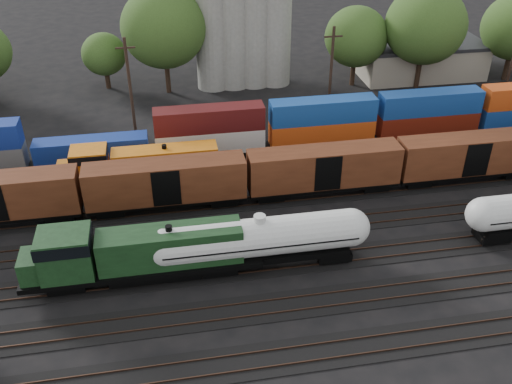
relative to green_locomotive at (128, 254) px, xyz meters
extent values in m
plane|color=black|center=(12.25, 5.00, -2.84)|extent=(600.00, 600.00, 0.00)
cube|color=black|center=(12.25, -10.00, -2.80)|extent=(180.00, 3.20, 0.08)
cube|color=#382319|center=(12.25, -10.72, -2.72)|extent=(180.00, 0.08, 0.16)
cube|color=#382319|center=(12.25, -9.28, -2.72)|extent=(180.00, 0.08, 0.16)
cube|color=black|center=(12.25, -5.00, -2.80)|extent=(180.00, 3.20, 0.08)
cube|color=#382319|center=(12.25, -5.72, -2.72)|extent=(180.00, 0.08, 0.16)
cube|color=#382319|center=(12.25, -4.28, -2.72)|extent=(180.00, 0.08, 0.16)
cube|color=black|center=(12.25, 0.00, -2.80)|extent=(180.00, 3.20, 0.08)
cube|color=#382319|center=(12.25, -0.72, -2.72)|extent=(180.00, 0.08, 0.16)
cube|color=#382319|center=(12.25, 0.72, -2.72)|extent=(180.00, 0.08, 0.16)
cube|color=black|center=(12.25, 5.00, -2.80)|extent=(180.00, 3.20, 0.08)
cube|color=#382319|center=(12.25, 4.28, -2.72)|extent=(180.00, 0.08, 0.16)
cube|color=#382319|center=(12.25, 5.72, -2.72)|extent=(180.00, 0.08, 0.16)
cube|color=black|center=(12.25, 10.00, -2.80)|extent=(180.00, 3.20, 0.08)
cube|color=#382319|center=(12.25, 9.28, -2.72)|extent=(180.00, 0.08, 0.16)
cube|color=#382319|center=(12.25, 10.72, -2.72)|extent=(180.00, 0.08, 0.16)
cube|color=black|center=(12.25, 15.00, -2.80)|extent=(180.00, 3.20, 0.08)
cube|color=#382319|center=(12.25, 14.28, -2.72)|extent=(180.00, 0.08, 0.16)
cube|color=#382319|center=(12.25, 15.72, -2.72)|extent=(180.00, 0.08, 0.16)
cube|color=black|center=(12.25, 20.00, -2.80)|extent=(180.00, 3.20, 0.08)
cube|color=#382319|center=(12.25, 19.28, -2.72)|extent=(180.00, 0.08, 0.16)
cube|color=#382319|center=(12.25, 20.72, -2.72)|extent=(180.00, 0.08, 0.16)
cube|color=black|center=(1.04, 0.00, -1.41)|extent=(18.95, 3.23, 0.45)
cube|color=black|center=(1.04, 0.00, -1.92)|extent=(5.57, 2.45, 0.89)
cube|color=#163518|center=(3.32, 0.00, 0.31)|extent=(11.37, 2.68, 3.01)
cube|color=#163518|center=(-4.64, 0.00, 0.65)|extent=(4.01, 3.23, 3.68)
cube|color=black|center=(-4.64, 0.00, 1.82)|extent=(4.13, 3.34, 1.00)
cube|color=#163518|center=(-7.30, 0.00, -0.19)|extent=(1.78, 2.68, 2.01)
cylinder|color=black|center=(3.32, 0.00, 1.99)|extent=(0.56, 0.56, 0.56)
cube|color=black|center=(-5.02, 0.00, -2.14)|extent=(2.90, 2.23, 0.78)
cube|color=black|center=(7.11, 0.00, -2.14)|extent=(2.90, 2.23, 0.78)
cylinder|color=silver|center=(10.52, 0.00, 0.27)|extent=(15.46, 3.18, 3.18)
sphere|color=silver|center=(2.79, 0.00, 0.27)|extent=(3.18, 3.18, 3.18)
sphere|color=silver|center=(18.24, 0.00, 0.27)|extent=(3.18, 3.18, 3.18)
cylinder|color=silver|center=(10.52, 0.00, 2.08)|extent=(0.99, 0.99, 0.55)
cube|color=black|center=(10.52, 0.00, 0.27)|extent=(15.81, 3.34, 0.09)
cube|color=black|center=(10.52, 0.00, -1.49)|extent=(14.93, 2.42, 0.55)
cube|color=black|center=(4.19, 0.00, -2.15)|extent=(2.85, 2.20, 0.77)
cube|color=black|center=(16.84, 0.00, -2.15)|extent=(2.85, 2.20, 0.77)
sphere|color=silver|center=(30.20, 0.00, 0.13)|extent=(3.03, 3.03, 3.03)
cube|color=black|center=(31.54, 0.00, -2.17)|extent=(2.72, 2.09, 0.73)
cube|color=black|center=(1.39, 15.00, -1.56)|extent=(17.66, 2.85, 0.39)
cube|color=black|center=(1.39, 15.00, -2.00)|extent=(4.91, 2.16, 0.78)
cube|color=orange|center=(3.51, 15.00, -0.04)|extent=(10.60, 2.35, 2.65)
cube|color=orange|center=(-3.91, 15.00, 0.25)|extent=(3.53, 2.85, 3.24)
cube|color=black|center=(-3.91, 15.00, 1.28)|extent=(3.63, 2.94, 0.88)
cube|color=orange|center=(-6.38, 15.00, -0.48)|extent=(1.57, 2.35, 1.77)
cylinder|color=black|center=(3.51, 15.00, 1.43)|extent=(0.49, 0.49, 0.49)
cube|color=black|center=(-4.26, 15.00, -2.20)|extent=(2.55, 1.96, 0.69)
cube|color=black|center=(7.04, 15.00, -2.20)|extent=(2.55, 1.96, 0.69)
cube|color=black|center=(3.37, 10.00, -1.64)|extent=(15.00, 2.60, 0.40)
cube|color=#4F2413|center=(3.37, 10.00, 0.46)|extent=(15.00, 2.90, 3.80)
cube|color=black|center=(18.77, 10.00, -1.64)|extent=(15.00, 2.60, 0.40)
cube|color=#4F2413|center=(18.77, 10.00, 0.46)|extent=(15.00, 2.90, 3.80)
cube|color=black|center=(34.17, 10.00, -1.64)|extent=(15.00, 2.60, 0.40)
cube|color=#4F2413|center=(34.17, 10.00, 0.46)|extent=(15.00, 2.90, 3.80)
cube|color=black|center=(12.25, 20.00, -2.34)|extent=(160.00, 2.60, 0.60)
cube|color=navy|center=(-4.20, 20.00, -0.74)|extent=(12.00, 2.40, 2.60)
cube|color=silver|center=(8.60, 20.00, -0.74)|extent=(12.00, 2.40, 2.60)
cube|color=#471011|center=(8.60, 20.00, 1.86)|extent=(12.00, 2.40, 2.60)
cube|color=#CF4915|center=(21.40, 20.00, -0.74)|extent=(12.00, 2.40, 2.60)
cube|color=navy|center=(21.40, 20.00, 1.86)|extent=(12.00, 2.40, 2.60)
cube|color=maroon|center=(34.20, 20.00, -0.74)|extent=(12.00, 2.40, 2.60)
cube|color=navy|center=(34.20, 20.00, 1.86)|extent=(12.00, 2.40, 2.60)
cylinder|color=gray|center=(11.25, 41.00, 6.16)|extent=(4.40, 4.40, 18.00)
cylinder|color=gray|center=(14.25, 41.00, 6.16)|extent=(4.40, 4.40, 18.00)
cylinder|color=gray|center=(17.25, 41.00, 6.16)|extent=(4.40, 4.40, 18.00)
cylinder|color=gray|center=(20.25, 41.00, 6.16)|extent=(4.40, 4.40, 18.00)
cube|color=#9E937F|center=(42.25, 43.00, -0.54)|extent=(18.00, 14.00, 4.60)
cube|color=#232326|center=(42.25, 43.00, 2.01)|extent=(18.36, 14.28, 0.50)
cylinder|color=black|center=(-3.62, 43.28, -1.70)|extent=(0.70, 0.70, 2.28)
ellipsoid|color=#395921|center=(-3.62, 43.28, 2.12)|extent=(6.18, 6.18, 5.86)
cylinder|color=black|center=(4.84, 40.20, -0.75)|extent=(0.70, 0.70, 4.19)
ellipsoid|color=#395921|center=(4.84, 40.20, 6.28)|extent=(11.37, 11.37, 10.77)
cylinder|color=black|center=(16.20, 45.33, -1.30)|extent=(0.70, 0.70, 3.08)
ellipsoid|color=#395921|center=(16.20, 45.33, 3.88)|extent=(8.37, 8.37, 7.93)
cylinder|color=black|center=(31.18, 38.30, -1.22)|extent=(0.70, 0.70, 3.24)
ellipsoid|color=#395921|center=(31.18, 38.30, 4.22)|extent=(8.79, 8.79, 8.33)
cylinder|color=black|center=(40.03, 35.82, -0.80)|extent=(0.70, 0.70, 4.08)
ellipsoid|color=#395921|center=(40.03, 35.82, 6.04)|extent=(11.07, 11.07, 10.48)
cylinder|color=black|center=(54.17, 36.45, -1.06)|extent=(0.70, 0.70, 3.57)
cylinder|color=black|center=(0.25, 27.00, 3.16)|extent=(0.36, 0.36, 12.00)
cube|color=black|center=(0.25, 27.00, 7.96)|extent=(2.20, 0.18, 0.18)
cylinder|color=black|center=(24.25, 27.00, 3.16)|extent=(0.36, 0.36, 12.00)
cube|color=black|center=(24.25, 27.00, 7.96)|extent=(2.20, 0.18, 0.18)
cylinder|color=black|center=(48.25, 27.00, 3.16)|extent=(0.36, 0.36, 12.00)
camera|label=1|loc=(3.71, -36.66, 27.93)|focal=40.00mm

